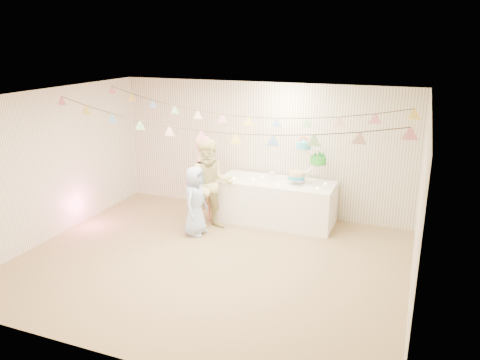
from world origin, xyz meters
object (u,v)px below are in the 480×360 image
(cake_stand, at_px, (306,166))
(person_adult_b, at_px, (211,185))
(person_child, at_px, (195,201))
(person_adult_a, at_px, (207,181))
(table, at_px, (276,202))

(cake_stand, height_order, person_adult_b, person_adult_b)
(person_adult_b, relative_size, person_child, 1.34)
(person_adult_a, distance_m, person_child, 0.59)
(table, xyz_separation_m, person_child, (-1.17, -1.08, 0.22))
(cake_stand, bearing_deg, person_adult_a, -161.40)
(person_adult_b, bearing_deg, person_child, -146.28)
(person_adult_a, xyz_separation_m, person_adult_b, (0.18, -0.20, -0.00))
(person_child, bearing_deg, table, -47.28)
(person_adult_b, bearing_deg, person_adult_a, 100.72)
(person_child, bearing_deg, person_adult_a, 2.89)
(cake_stand, bearing_deg, person_adult_b, -153.13)
(cake_stand, xyz_separation_m, person_adult_b, (-1.56, -0.79, -0.31))
(cake_stand, xyz_separation_m, person_adult_a, (-1.74, -0.59, -0.31))
(table, relative_size, cake_stand, 2.67)
(person_adult_b, bearing_deg, table, 4.78)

